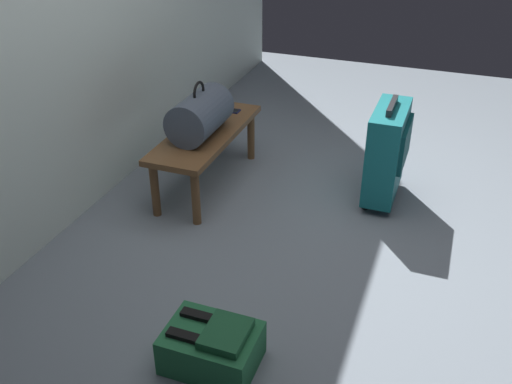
% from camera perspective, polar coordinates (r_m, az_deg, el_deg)
% --- Properties ---
extents(ground_plane, '(6.60, 6.60, 0.00)m').
position_cam_1_polar(ground_plane, '(3.12, 8.80, -6.10)').
color(ground_plane, slate).
extents(bench, '(1.00, 0.36, 0.38)m').
position_cam_1_polar(bench, '(3.58, -4.97, 5.26)').
color(bench, brown).
rests_on(bench, ground).
extents(duffel_bag_slate, '(0.44, 0.26, 0.34)m').
position_cam_1_polar(duffel_bag_slate, '(3.45, -5.58, 7.65)').
color(duffel_bag_slate, '#475160').
rests_on(duffel_bag_slate, bench).
extents(cell_phone, '(0.07, 0.14, 0.01)m').
position_cam_1_polar(cell_phone, '(3.84, -2.70, 8.12)').
color(cell_phone, '#191E4C').
rests_on(cell_phone, bench).
extents(suitcase_upright_teal, '(0.47, 0.21, 0.63)m').
position_cam_1_polar(suitcase_upright_teal, '(3.49, 12.89, 3.97)').
color(suitcase_upright_teal, '#14666B').
rests_on(suitcase_upright_teal, ground).
extents(backpack_green, '(0.28, 0.38, 0.21)m').
position_cam_1_polar(backpack_green, '(2.45, -4.36, -15.05)').
color(backpack_green, '#1E6038').
rests_on(backpack_green, ground).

